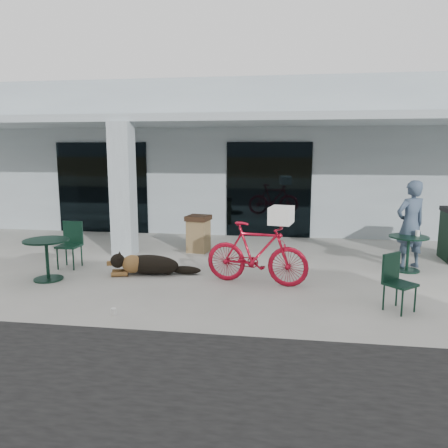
% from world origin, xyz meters
% --- Properties ---
extents(ground, '(80.00, 80.00, 0.00)m').
position_xyz_m(ground, '(0.00, 0.00, 0.00)').
color(ground, '#B1AFA7').
rests_on(ground, ground).
extents(building, '(22.00, 7.00, 4.50)m').
position_xyz_m(building, '(0.00, 8.50, 2.25)').
color(building, '#ABBBC1').
rests_on(building, ground).
extents(storefront_glass_left, '(2.80, 0.06, 2.70)m').
position_xyz_m(storefront_glass_left, '(-3.20, 4.98, 1.35)').
color(storefront_glass_left, black).
rests_on(storefront_glass_left, ground).
extents(storefront_glass_right, '(2.40, 0.06, 2.70)m').
position_xyz_m(storefront_glass_right, '(1.80, 4.98, 1.35)').
color(storefront_glass_right, black).
rests_on(storefront_glass_right, ground).
extents(column, '(0.50, 0.50, 3.12)m').
position_xyz_m(column, '(-1.50, 2.30, 1.56)').
color(column, '#ABBBC1').
rests_on(column, ground).
extents(overhang, '(22.00, 2.80, 0.18)m').
position_xyz_m(overhang, '(0.00, 3.60, 3.21)').
color(overhang, '#ABBBC1').
rests_on(overhang, column).
extents(bicycle, '(2.01, 0.90, 1.17)m').
position_xyz_m(bicycle, '(1.80, 0.40, 0.58)').
color(bicycle, '#AB0D25').
rests_on(bicycle, ground).
extents(laundry_basket, '(0.48, 0.58, 0.31)m').
position_xyz_m(laundry_basket, '(2.24, 0.32, 1.32)').
color(laundry_basket, white).
rests_on(laundry_basket, bicycle).
extents(dog, '(1.45, 0.82, 0.46)m').
position_xyz_m(dog, '(-0.37, 0.70, 0.23)').
color(dog, black).
rests_on(dog, ground).
extents(cup_near_dog, '(0.10, 0.10, 0.10)m').
position_xyz_m(cup_near_dog, '(-0.24, -1.49, 0.05)').
color(cup_near_dog, white).
rests_on(cup_near_dog, ground).
extents(cafe_table_near, '(0.89, 0.89, 0.79)m').
position_xyz_m(cafe_table_near, '(-2.20, 0.06, 0.40)').
color(cafe_table_near, black).
rests_on(cafe_table_near, ground).
extents(cafe_chair_near, '(0.45, 0.49, 0.98)m').
position_xyz_m(cafe_chair_near, '(-2.21, 0.95, 0.49)').
color(cafe_chair_near, black).
rests_on(cafe_chair_near, ground).
extents(cafe_table_far, '(1.01, 1.01, 0.74)m').
position_xyz_m(cafe_table_far, '(4.83, 1.73, 0.37)').
color(cafe_table_far, black).
rests_on(cafe_table_far, ground).
extents(cafe_chair_far_a, '(0.60, 0.60, 0.89)m').
position_xyz_m(cafe_chair_far_a, '(4.10, -0.69, 0.45)').
color(cafe_chair_far_a, black).
rests_on(cafe_chair_far_a, ground).
extents(person, '(0.80, 0.69, 1.86)m').
position_xyz_m(person, '(4.92, 2.02, 0.93)').
color(person, '#3A4B62').
rests_on(person, ground).
extents(cup_on_table, '(0.11, 0.11, 0.12)m').
position_xyz_m(cup_on_table, '(5.01, 1.77, 0.79)').
color(cup_on_table, white).
rests_on(cup_on_table, cafe_table_far).
extents(trash_receptacle, '(0.62, 0.62, 0.90)m').
position_xyz_m(trash_receptacle, '(0.20, 2.80, 0.45)').
color(trash_receptacle, olive).
rests_on(trash_receptacle, ground).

